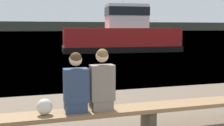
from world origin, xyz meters
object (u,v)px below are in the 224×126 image
(person_right, at_px, (102,83))
(tugboat_red, at_px, (122,37))
(bench_main, at_px, (149,110))
(person_left, at_px, (76,86))
(shopping_bag, at_px, (45,107))

(person_right, bearing_deg, tugboat_red, 70.49)
(bench_main, xyz_separation_m, tugboat_red, (4.71, 15.57, 0.72))
(bench_main, height_order, tugboat_red, tugboat_red)
(bench_main, bearing_deg, person_right, 179.82)
(bench_main, relative_size, tugboat_red, 1.00)
(person_left, distance_m, person_right, 0.41)
(person_left, bearing_deg, tugboat_red, 69.15)
(bench_main, xyz_separation_m, person_right, (-0.81, 0.00, 0.50))
(bench_main, distance_m, person_right, 0.95)
(person_right, height_order, tugboat_red, tugboat_red)
(shopping_bag, xyz_separation_m, tugboat_red, (6.41, 15.59, 0.52))
(person_left, distance_m, shopping_bag, 0.55)
(shopping_bag, relative_size, tugboat_red, 0.03)
(person_left, bearing_deg, bench_main, -0.18)
(person_right, xyz_separation_m, shopping_bag, (-0.89, -0.02, -0.30))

